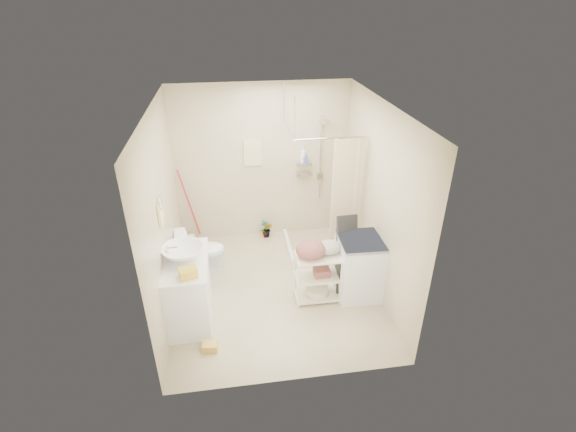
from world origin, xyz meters
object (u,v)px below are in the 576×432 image
object	(u,v)px
toilet	(201,251)
laundry_rack	(318,273)
vanity	(188,289)
washing_machine	(360,267)

from	to	relation	value
toilet	laundry_rack	distance (m)	1.81
toilet	laundry_rack	world-z (taller)	laundry_rack
vanity	washing_machine	bearing A→B (deg)	3.29
toilet	washing_machine	xyz separation A→B (m)	(2.18, -0.83, 0.08)
vanity	washing_machine	xyz separation A→B (m)	(2.30, 0.17, -0.01)
vanity	laundry_rack	distance (m)	1.71
toilet	vanity	bearing A→B (deg)	167.99
vanity	toilet	size ratio (longest dim) A/B	1.41
vanity	washing_machine	world-z (taller)	vanity
vanity	laundry_rack	world-z (taller)	vanity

